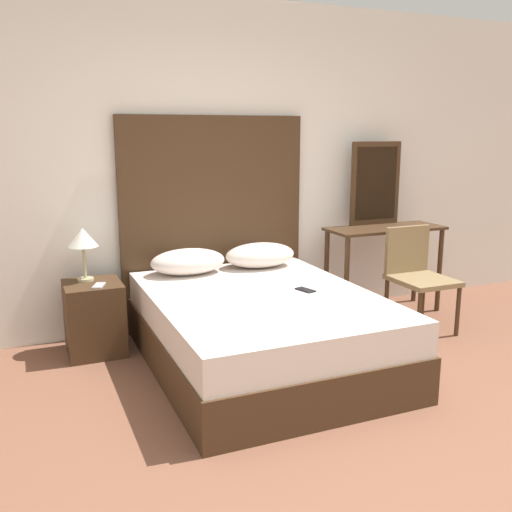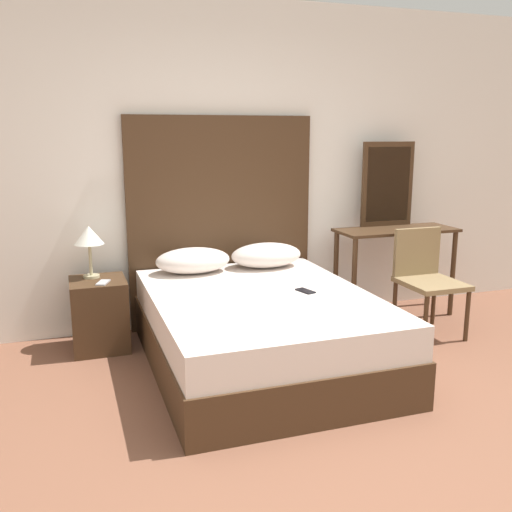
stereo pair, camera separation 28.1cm
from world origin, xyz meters
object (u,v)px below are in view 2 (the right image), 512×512
object	(u,v)px
vanity_desk	(396,245)
phone_on_nightstand	(103,282)
phone_on_bed	(305,291)
nightstand	(99,314)
bed	(260,330)
table_lamp	(89,237)
chair	(426,274)

from	to	relation	value
vanity_desk	phone_on_nightstand	bearing A→B (deg)	-177.80
phone_on_bed	nightstand	world-z (taller)	nightstand
phone_on_bed	phone_on_nightstand	bearing A→B (deg)	154.04
bed	table_lamp	distance (m)	1.48
bed	vanity_desk	world-z (taller)	vanity_desk
vanity_desk	phone_on_bed	bearing A→B (deg)	-147.99
phone_on_bed	phone_on_nightstand	world-z (taller)	phone_on_nightstand
vanity_desk	chair	xyz separation A→B (m)	(-0.00, -0.46, -0.16)
table_lamp	chair	xyz separation A→B (m)	(2.61, -0.57, -0.37)
nightstand	bed	bearing A→B (deg)	-34.13
phone_on_nightstand	vanity_desk	size ratio (longest dim) A/B	0.15
phone_on_nightstand	nightstand	bearing A→B (deg)	106.99
vanity_desk	chair	bearing A→B (deg)	-90.03
bed	nightstand	bearing A→B (deg)	145.87
phone_on_bed	table_lamp	world-z (taller)	table_lamp
phone_on_bed	chair	distance (m)	1.24
bed	table_lamp	world-z (taller)	table_lamp
nightstand	chair	size ratio (longest dim) A/B	0.64
phone_on_nightstand	vanity_desk	bearing A→B (deg)	2.20
nightstand	table_lamp	xyz separation A→B (m)	(-0.04, 0.09, 0.59)
bed	table_lamp	bearing A→B (deg)	143.66
phone_on_bed	nightstand	xyz separation A→B (m)	(-1.38, 0.76, -0.26)
bed	table_lamp	size ratio (longest dim) A/B	4.91
chair	vanity_desk	bearing A→B (deg)	89.97
bed	phone_on_bed	xyz separation A→B (m)	(0.32, -0.05, 0.27)
phone_on_nightstand	phone_on_bed	bearing A→B (deg)	-25.96
nightstand	chair	world-z (taller)	chair
table_lamp	nightstand	bearing A→B (deg)	-67.11
vanity_desk	chair	size ratio (longest dim) A/B	1.26
vanity_desk	bed	bearing A→B (deg)	-155.20
bed	nightstand	world-z (taller)	nightstand
phone_on_nightstand	chair	size ratio (longest dim) A/B	0.19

